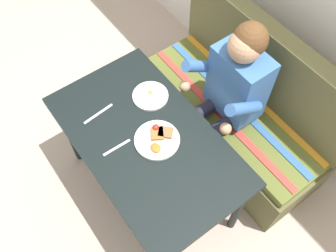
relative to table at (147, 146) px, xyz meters
The scene contains 8 objects.
ground_plane 0.65m from the table, ahead, with size 8.00×8.00×0.00m, color #B2A090.
table is the anchor object (origin of this frame).
couch 0.83m from the table, 90.00° to the left, with size 1.44×0.56×1.00m.
person 0.60m from the table, 87.68° to the left, with size 0.45×0.61×1.21m.
plate_breakfast 0.11m from the table, 45.92° to the left, with size 0.26×0.26×0.05m.
plate_eggs 0.31m from the table, 140.69° to the left, with size 0.22×0.22×0.04m.
fork 0.19m from the table, 106.36° to the right, with size 0.01×0.17×0.01m, color silver.
knife 0.34m from the table, 156.39° to the right, with size 0.01×0.20×0.01m, color silver.
Camera 1 is at (0.90, -0.52, 2.52)m, focal length 39.45 mm.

